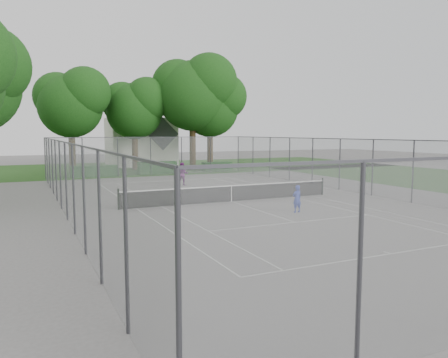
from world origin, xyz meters
name	(u,v)px	position (x,y,z in m)	size (l,w,h in m)	color
ground	(231,202)	(0.00, 0.00, 0.00)	(120.00, 120.00, 0.00)	slate
grass_far	(129,168)	(0.00, 26.00, 0.00)	(60.00, 20.00, 0.00)	#1E4614
court_markings	(231,201)	(0.00, 0.00, 0.01)	(11.03, 23.83, 0.01)	beige
tennis_net	(231,193)	(0.00, 0.00, 0.51)	(12.87, 0.10, 1.10)	black
perimeter_fence	(231,170)	(0.00, 0.00, 1.81)	(18.08, 34.08, 3.52)	#38383D
tree_far_left	(71,100)	(-6.17, 22.60, 6.99)	(7.08, 6.46, 10.17)	#352513
tree_far_midleft	(135,106)	(0.22, 23.59, 6.62)	(6.70, 6.12, 9.64)	#352513
tree_far_midright	(194,90)	(5.99, 21.54, 8.36)	(8.46, 7.72, 12.16)	#352513
tree_far_right	(211,104)	(8.11, 21.82, 7.03)	(7.12, 6.50, 10.24)	#352513
hedge_left	(94,171)	(-4.96, 17.78, 0.49)	(3.94, 1.18, 0.99)	#194E1A
hedge_mid	(157,167)	(1.03, 18.44, 0.57)	(3.64, 1.04, 1.15)	#194E1A
hedge_right	(217,166)	(7.38, 18.63, 0.45)	(3.00, 1.10, 0.90)	#194E1A
house	(141,134)	(2.08, 28.81, 3.74)	(7.47, 5.79, 9.30)	silver
girl_player	(297,199)	(1.47, -4.38, 0.68)	(0.49, 0.32, 1.35)	#2C3DA7
woman_player	(183,174)	(-0.01, 8.26, 0.86)	(0.83, 0.65, 1.72)	#682267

